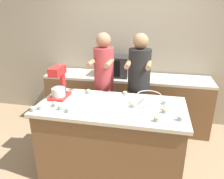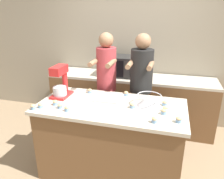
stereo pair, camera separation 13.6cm
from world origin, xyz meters
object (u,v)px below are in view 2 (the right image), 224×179
object	(u,v)px
baking_tray	(109,97)
cupcake_0	(33,107)
cupcake_5	(41,105)
cupcake_7	(55,103)
microwave_oven	(119,66)
mixing_bowl	(149,100)
cupcake_4	(179,120)
cupcake_9	(67,108)
person_left	(106,87)
cupcake_10	(90,91)
cupcake_8	(126,93)
stand_mixer	(61,83)
cupcake_11	(165,109)
cupcake_2	(133,105)
person_right	(141,91)
cupcake_1	(60,106)
cupcake_12	(164,112)
cupcake_6	(165,103)
cupcake_3	(154,120)

from	to	relation	value
baking_tray	cupcake_0	bearing A→B (deg)	-145.05
cupcake_5	cupcake_7	world-z (taller)	same
microwave_oven	cupcake_0	bearing A→B (deg)	-110.70
microwave_oven	cupcake_5	world-z (taller)	microwave_oven
cupcake_0	cupcake_5	distance (m)	0.08
mixing_bowl	cupcake_7	size ratio (longest dim) A/B	4.73
cupcake_4	cupcake_9	world-z (taller)	same
cupcake_7	baking_tray	bearing A→B (deg)	31.74
person_left	cupcake_10	distance (m)	0.36
mixing_bowl	cupcake_8	distance (m)	0.39
stand_mixer	cupcake_0	xyz separation A→B (m)	(-0.12, -0.44, -0.15)
microwave_oven	cupcake_11	size ratio (longest dim) A/B	7.77
mixing_bowl	cupcake_2	xyz separation A→B (m)	(-0.17, -0.11, -0.04)
person_right	cupcake_10	world-z (taller)	person_right
mixing_bowl	baking_tray	bearing A→B (deg)	172.06
stand_mixer	mixing_bowl	distance (m)	1.13
cupcake_0	cupcake_1	world-z (taller)	same
person_right	mixing_bowl	world-z (taller)	person_right
cupcake_4	cupcake_11	xyz separation A→B (m)	(-0.14, 0.22, 0.00)
cupcake_7	cupcake_11	distance (m)	1.27
cupcake_4	cupcake_9	size ratio (longest dim) A/B	1.00
person_left	microwave_oven	bearing A→B (deg)	86.63
person_left	cupcake_4	world-z (taller)	person_left
person_left	cupcake_12	distance (m)	1.11
cupcake_11	microwave_oven	bearing A→B (deg)	123.39
person_left	stand_mixer	xyz separation A→B (m)	(-0.45, -0.53, 0.20)
person_left	mixing_bowl	size ratio (longest dim) A/B	5.90
cupcake_6	cupcake_11	distance (m)	0.16
person_right	cupcake_8	world-z (taller)	person_right
microwave_oven	cupcake_3	bearing A→B (deg)	-64.49
person_left	cupcake_3	distance (m)	1.20
person_right	cupcake_0	xyz separation A→B (m)	(-1.07, -0.97, 0.06)
baking_tray	cupcake_10	size ratio (longest dim) A/B	5.47
stand_mixer	person_left	bearing A→B (deg)	49.88
cupcake_3	cupcake_7	size ratio (longest dim) A/B	1.00
microwave_oven	cupcake_9	world-z (taller)	microwave_oven
person_left	cupcake_10	bearing A→B (deg)	-111.82
cupcake_3	cupcake_7	xyz separation A→B (m)	(-1.16, 0.12, 0.00)
baking_tray	cupcake_12	distance (m)	0.73
cupcake_6	cupcake_8	bearing A→B (deg)	160.26
cupcake_7	cupcake_9	world-z (taller)	same
person_left	cupcake_2	bearing A→B (deg)	-51.72
cupcake_6	stand_mixer	bearing A→B (deg)	-177.54
person_left	microwave_oven	world-z (taller)	person_left
microwave_oven	cupcake_4	bearing A→B (deg)	-56.69
baking_tray	cupcake_3	bearing A→B (deg)	-37.30
mixing_bowl	cupcake_10	distance (m)	0.83
cupcake_7	cupcake_8	bearing A→B (deg)	34.16
cupcake_8	cupcake_10	size ratio (longest dim) A/B	1.00
cupcake_7	cupcake_2	bearing A→B (deg)	10.44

